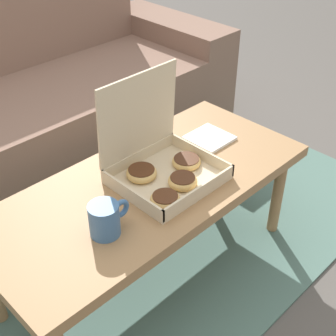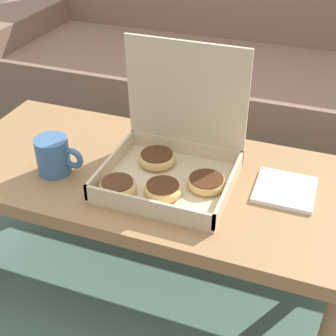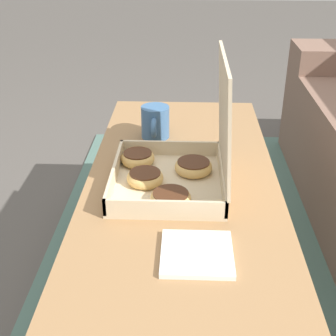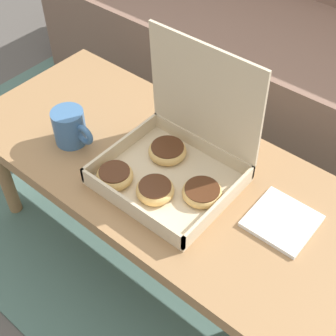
{
  "view_description": "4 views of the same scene",
  "coord_description": "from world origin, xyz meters",
  "views": [
    {
      "loc": [
        -0.82,
        -1.06,
        1.36
      ],
      "look_at": [
        0.06,
        -0.18,
        0.47
      ],
      "focal_mm": 50.0,
      "sensor_mm": 36.0,
      "label": 1
    },
    {
      "loc": [
        0.4,
        -1.11,
        1.15
      ],
      "look_at": [
        0.06,
        -0.18,
        0.47
      ],
      "focal_mm": 50.0,
      "sensor_mm": 36.0,
      "label": 2
    },
    {
      "loc": [
        1.12,
        -0.14,
        1.04
      ],
      "look_at": [
        0.06,
        -0.18,
        0.47
      ],
      "focal_mm": 50.0,
      "sensor_mm": 36.0,
      "label": 3
    },
    {
      "loc": [
        0.58,
        -0.8,
        1.31
      ],
      "look_at": [
        0.06,
        -0.18,
        0.47
      ],
      "focal_mm": 50.0,
      "sensor_mm": 36.0,
      "label": 4
    }
  ],
  "objects": [
    {
      "name": "coffee_mug",
      "position": [
        -0.25,
        -0.23,
        0.47
      ],
      "size": [
        0.14,
        0.09,
        0.1
      ],
      "color": "#3D6693",
      "rests_on": "coffee_table"
    },
    {
      "name": "couch",
      "position": [
        0.0,
        0.79,
        0.32
      ],
      "size": [
        2.23,
        0.78,
        0.95
      ],
      "color": "#7A5B4C",
      "rests_on": "ground_plane"
    },
    {
      "name": "pastry_box",
      "position": [
        0.05,
        -0.16,
        0.48
      ],
      "size": [
        0.33,
        0.29,
        0.34
      ],
      "color": "beige",
      "rests_on": "coffee_table"
    },
    {
      "name": "napkin_stack",
      "position": [
        0.35,
        -0.11,
        0.43
      ],
      "size": [
        0.15,
        0.15,
        0.01
      ],
      "color": "white",
      "rests_on": "coffee_table"
    },
    {
      "name": "ground_plane",
      "position": [
        0.0,
        0.0,
        0.0
      ],
      "size": [
        12.0,
        12.0,
        0.0
      ],
      "primitive_type": "plane",
      "color": "#514C47"
    },
    {
      "name": "area_rug",
      "position": [
        0.0,
        0.3,
        0.01
      ],
      "size": [
        2.35,
        1.83,
        0.01
      ],
      "primitive_type": "cube",
      "color": "#4C6B60",
      "rests_on": "ground_plane"
    },
    {
      "name": "coffee_table",
      "position": [
        0.0,
        -0.14,
        0.38
      ],
      "size": [
        1.15,
        0.51,
        0.42
      ],
      "color": "#997047",
      "rests_on": "ground_plane"
    }
  ]
}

